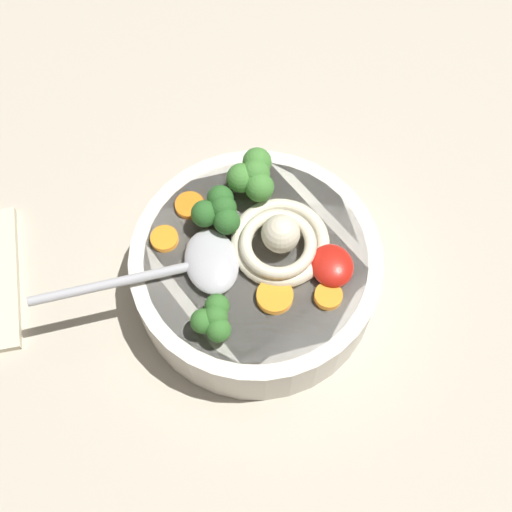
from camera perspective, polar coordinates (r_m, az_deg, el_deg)
name	(u,v)px	position (r cm, az deg, el deg)	size (l,w,h in cm)	color
table_slab	(241,307)	(63.80, -1.27, -4.22)	(97.71, 97.71, 3.21)	#BCB29E
soup_bowl	(256,271)	(60.06, 0.00, -1.22)	(21.45, 21.45, 6.01)	silver
noodle_pile	(280,241)	(56.83, 1.98, 1.27)	(9.15, 8.97, 3.68)	beige
soup_spoon	(195,265)	(56.40, -5.08, -0.76)	(6.11, 17.28, 1.60)	#B7B7BC
chili_sauce_dollop	(332,266)	(56.42, 6.33, -0.80)	(3.91, 3.52, 1.76)	red
broccoli_floret_beside_noodles	(253,175)	(58.48, -0.22, 6.71)	(4.91, 4.22, 3.88)	#7A9E60
broccoli_floret_left	(216,211)	(57.03, -3.36, 3.73)	(4.43, 3.81, 3.50)	#7A9E60
broccoli_floret_right	(214,319)	(53.24, -3.54, -5.21)	(3.87, 3.33, 3.06)	#7A9E60
carrot_slice_far	(164,239)	(58.36, -7.61, 1.43)	(2.35, 2.35, 0.58)	orange
carrot_slice_center	(275,296)	(55.53, 1.57, -3.35)	(2.99, 2.99, 0.76)	orange
carrot_slice_rear	(190,205)	(59.76, -5.52, 4.22)	(2.54, 2.54, 0.50)	orange
carrot_slice_extra_b	(328,296)	(55.85, 6.03, -3.33)	(2.28, 2.28, 0.72)	orange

